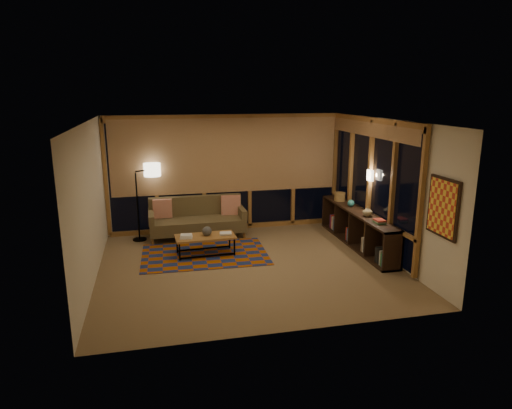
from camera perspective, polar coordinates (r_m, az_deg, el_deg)
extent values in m
cube|color=#A38759|center=(8.70, -0.92, -7.66)|extent=(5.50, 5.00, 0.01)
cube|color=silver|center=(8.10, -1.00, 10.38)|extent=(5.50, 5.00, 0.01)
cube|color=beige|center=(10.71, -3.73, 3.97)|extent=(5.50, 0.01, 2.70)
cube|color=beige|center=(5.96, 4.01, -4.26)|extent=(5.50, 0.01, 2.70)
cube|color=beige|center=(8.20, -20.11, 0.01)|extent=(0.01, 5.00, 2.70)
cube|color=beige|center=(9.25, 15.96, 1.85)|extent=(0.01, 5.00, 2.70)
cube|color=#8F4009|center=(9.32, -6.42, -6.21)|extent=(2.55, 1.74, 0.01)
sphere|color=black|center=(9.19, -6.15, -3.30)|extent=(0.22, 0.22, 0.19)
cylinder|color=olive|center=(10.61, 10.43, 0.97)|extent=(0.25, 0.25, 0.19)
sphere|color=teal|center=(10.12, 11.78, 0.16)|extent=(0.19, 0.19, 0.15)
imported|color=tan|center=(9.42, 13.77, -0.81)|extent=(0.23, 0.23, 0.21)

